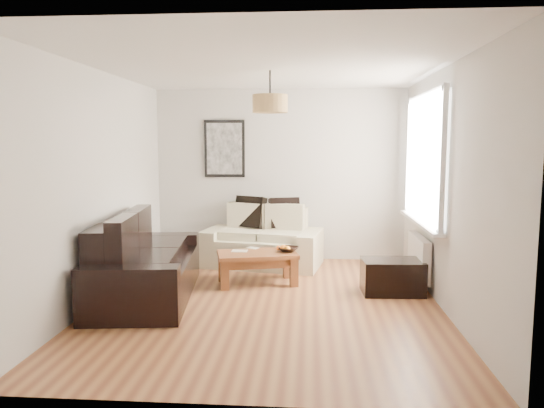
# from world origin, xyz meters

# --- Properties ---
(floor) EXTENTS (4.50, 4.50, 0.00)m
(floor) POSITION_xyz_m (0.00, 0.00, 0.00)
(floor) COLOR brown
(floor) RESTS_ON ground
(ceiling) EXTENTS (3.80, 4.50, 0.00)m
(ceiling) POSITION_xyz_m (0.00, 0.00, 2.60)
(ceiling) COLOR white
(ceiling) RESTS_ON floor
(wall_back) EXTENTS (3.80, 0.04, 2.60)m
(wall_back) POSITION_xyz_m (0.00, 2.25, 1.30)
(wall_back) COLOR silver
(wall_back) RESTS_ON floor
(wall_front) EXTENTS (3.80, 0.04, 2.60)m
(wall_front) POSITION_xyz_m (0.00, -2.25, 1.30)
(wall_front) COLOR silver
(wall_front) RESTS_ON floor
(wall_left) EXTENTS (0.04, 4.50, 2.60)m
(wall_left) POSITION_xyz_m (-1.90, 0.00, 1.30)
(wall_left) COLOR silver
(wall_left) RESTS_ON floor
(wall_right) EXTENTS (0.04, 4.50, 2.60)m
(wall_right) POSITION_xyz_m (1.90, 0.00, 1.30)
(wall_right) COLOR silver
(wall_right) RESTS_ON floor
(window_bay) EXTENTS (0.14, 1.90, 1.60)m
(window_bay) POSITION_xyz_m (1.86, 0.80, 1.60)
(window_bay) COLOR white
(window_bay) RESTS_ON wall_right
(radiator) EXTENTS (0.10, 0.90, 0.52)m
(radiator) POSITION_xyz_m (1.82, 0.80, 0.38)
(radiator) COLOR white
(radiator) RESTS_ON wall_right
(poster) EXTENTS (0.62, 0.04, 0.87)m
(poster) POSITION_xyz_m (-0.85, 2.22, 1.70)
(poster) COLOR black
(poster) RESTS_ON wall_back
(pendant_shade) EXTENTS (0.40, 0.40, 0.20)m
(pendant_shade) POSITION_xyz_m (0.00, 0.30, 2.23)
(pendant_shade) COLOR tan
(pendant_shade) RESTS_ON ceiling
(loveseat_cream) EXTENTS (1.80, 1.19, 0.83)m
(loveseat_cream) POSITION_xyz_m (-0.22, 1.78, 0.41)
(loveseat_cream) COLOR beige
(loveseat_cream) RESTS_ON floor
(sofa_leather) EXTENTS (1.24, 2.18, 0.90)m
(sofa_leather) POSITION_xyz_m (-1.43, 0.14, 0.45)
(sofa_leather) COLOR black
(sofa_leather) RESTS_ON floor
(coffee_table) EXTENTS (1.09, 0.77, 0.41)m
(coffee_table) POSITION_xyz_m (-0.20, 0.78, 0.20)
(coffee_table) COLOR brown
(coffee_table) RESTS_ON floor
(ottoman) EXTENTS (0.73, 0.49, 0.41)m
(ottoman) POSITION_xyz_m (1.45, 0.48, 0.20)
(ottoman) COLOR black
(ottoman) RESTS_ON floor
(cushion_left) EXTENTS (0.48, 0.33, 0.47)m
(cushion_left) POSITION_xyz_m (-0.44, 1.98, 0.76)
(cushion_left) COLOR black
(cushion_left) RESTS_ON loveseat_cream
(cushion_right) EXTENTS (0.47, 0.27, 0.45)m
(cushion_right) POSITION_xyz_m (0.08, 1.98, 0.75)
(cushion_right) COLOR black
(cushion_right) RESTS_ON loveseat_cream
(fruit_bowl) EXTENTS (0.31, 0.31, 0.06)m
(fruit_bowl) POSITION_xyz_m (0.19, 0.86, 0.44)
(fruit_bowl) COLOR black
(fruit_bowl) RESTS_ON coffee_table
(orange_a) EXTENTS (0.11, 0.11, 0.09)m
(orange_a) POSITION_xyz_m (0.13, 0.87, 0.45)
(orange_a) COLOR orange
(orange_a) RESTS_ON fruit_bowl
(orange_b) EXTENTS (0.08, 0.08, 0.08)m
(orange_b) POSITION_xyz_m (0.18, 0.82, 0.45)
(orange_b) COLOR orange
(orange_b) RESTS_ON fruit_bowl
(orange_c) EXTENTS (0.08, 0.08, 0.07)m
(orange_c) POSITION_xyz_m (0.06, 0.88, 0.45)
(orange_c) COLOR orange
(orange_c) RESTS_ON fruit_bowl
(papers) EXTENTS (0.20, 0.14, 0.01)m
(papers) POSITION_xyz_m (-0.44, 0.84, 0.41)
(papers) COLOR white
(papers) RESTS_ON coffee_table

